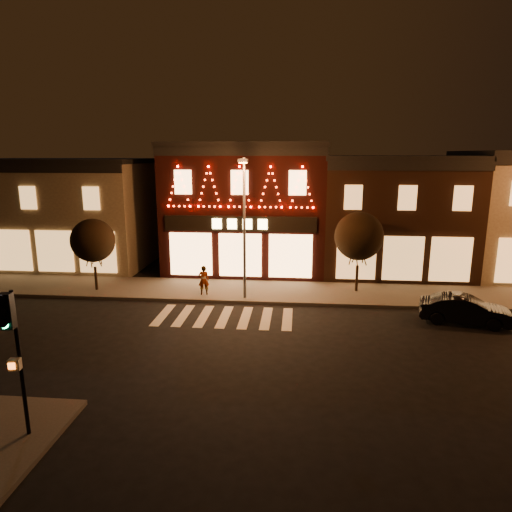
# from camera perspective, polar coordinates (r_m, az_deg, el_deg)

# --- Properties ---
(ground) EXTENTS (120.00, 120.00, 0.00)m
(ground) POSITION_cam_1_polar(r_m,az_deg,el_deg) (18.08, -6.12, -12.12)
(ground) COLOR black
(ground) RESTS_ON ground
(sidewalk_far) EXTENTS (44.00, 4.00, 0.15)m
(sidewalk_far) POSITION_cam_1_polar(r_m,az_deg,el_deg) (25.24, 1.96, -4.54)
(sidewalk_far) COLOR #47423D
(sidewalk_far) RESTS_ON ground
(building_left) EXTENTS (12.20, 8.28, 7.30)m
(building_left) POSITION_cam_1_polar(r_m,az_deg,el_deg) (34.46, -23.18, 5.22)
(building_left) COLOR #6E5F4E
(building_left) RESTS_ON ground
(building_pulp) EXTENTS (10.20, 8.34, 8.30)m
(building_pulp) POSITION_cam_1_polar(r_m,az_deg,el_deg) (30.42, -1.07, 6.32)
(building_pulp) COLOR black
(building_pulp) RESTS_ON ground
(building_right_a) EXTENTS (9.20, 8.28, 7.50)m
(building_right_a) POSITION_cam_1_polar(r_m,az_deg,el_deg) (30.89, 16.80, 5.13)
(building_right_a) COLOR black
(building_right_a) RESTS_ON ground
(traffic_signal_near) EXTENTS (0.32, 0.43, 4.08)m
(traffic_signal_near) POSITION_cam_1_polar(r_m,az_deg,el_deg) (13.27, -28.47, -8.98)
(traffic_signal_near) COLOR black
(traffic_signal_near) RESTS_ON sidewalk_near
(streetlamp_mid) EXTENTS (0.48, 1.67, 7.29)m
(streetlamp_mid) POSITION_cam_1_polar(r_m,az_deg,el_deg) (22.82, -1.51, 4.82)
(streetlamp_mid) COLOR #59595E
(streetlamp_mid) RESTS_ON sidewalk_far
(tree_left) EXTENTS (2.40, 2.40, 4.01)m
(tree_left) POSITION_cam_1_polar(r_m,az_deg,el_deg) (26.30, -19.98, 1.86)
(tree_left) COLOR black
(tree_left) RESTS_ON sidewalk_far
(tree_right) EXTENTS (2.65, 2.65, 4.42)m
(tree_right) POSITION_cam_1_polar(r_m,az_deg,el_deg) (25.04, 12.92, 2.47)
(tree_right) COLOR black
(tree_right) RESTS_ON sidewalk_far
(dark_sedan) EXTENTS (4.17, 2.24, 1.30)m
(dark_sedan) POSITION_cam_1_polar(r_m,az_deg,el_deg) (22.76, 25.00, -6.21)
(dark_sedan) COLOR black
(dark_sedan) RESTS_ON ground
(pedestrian) EXTENTS (0.64, 0.48, 1.60)m
(pedestrian) POSITION_cam_1_polar(r_m,az_deg,el_deg) (24.47, -6.65, -3.05)
(pedestrian) COLOR gray
(pedestrian) RESTS_ON sidewalk_far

